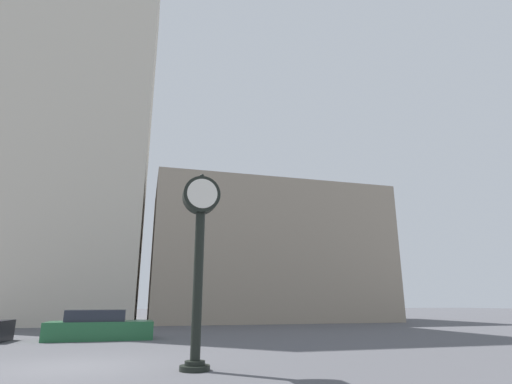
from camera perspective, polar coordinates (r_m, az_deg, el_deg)
name	(u,v)px	position (r m, az deg, el deg)	size (l,w,h in m)	color
ground_plane	(68,368)	(11.72, -25.29, -21.73)	(200.00, 200.00, 0.00)	#515156
building_tall_tower	(80,127)	(39.09, -23.83, 8.47)	(11.96, 12.00, 33.14)	beige
building_storefront_row	(265,256)	(37.26, 1.30, -9.06)	(20.24, 12.00, 11.50)	gray
street_clock	(200,239)	(10.39, -8.07, -6.70)	(0.96, 0.72, 4.87)	black
car_green	(100,327)	(19.62, -21.44, -17.50)	(4.44, 2.04, 1.25)	#236038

